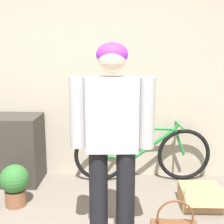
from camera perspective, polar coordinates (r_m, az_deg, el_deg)
wall_back at (r=3.81m, az=-3.79°, el=7.36°), size 8.00×0.07×2.60m
person at (r=2.45m, az=0.00°, el=-3.53°), size 0.66×0.24×1.62m
bicycle at (r=3.79m, az=5.56°, el=-7.51°), size 1.64×0.46×0.71m
cardboard_box at (r=3.41m, az=15.84°, el=-14.65°), size 0.40×0.43×0.26m
potted_plant at (r=3.38m, az=-17.35°, el=-12.30°), size 0.29×0.29×0.43m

